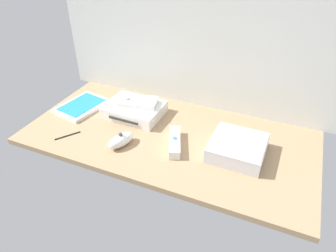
# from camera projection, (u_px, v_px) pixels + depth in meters

# --- Properties ---
(ground_plane) EXTENTS (1.00, 0.48, 0.02)m
(ground_plane) POSITION_uv_depth(u_px,v_px,m) (168.00, 138.00, 1.09)
(ground_plane) COLOR #9E7F5B
(ground_plane) RESTS_ON ground
(back_wall) EXTENTS (1.10, 0.01, 0.64)m
(back_wall) POSITION_uv_depth(u_px,v_px,m) (196.00, 24.00, 1.09)
(back_wall) COLOR silver
(back_wall) RESTS_ON ground
(game_console) EXTENTS (0.21, 0.17, 0.04)m
(game_console) POSITION_uv_depth(u_px,v_px,m) (134.00, 110.00, 1.19)
(game_console) COLOR white
(game_console) RESTS_ON ground_plane
(mini_computer) EXTENTS (0.17, 0.17, 0.05)m
(mini_computer) POSITION_uv_depth(u_px,v_px,m) (238.00, 148.00, 0.99)
(mini_computer) COLOR silver
(mini_computer) RESTS_ON ground_plane
(game_case) EXTENTS (0.17, 0.21, 0.02)m
(game_case) POSITION_uv_depth(u_px,v_px,m) (82.00, 106.00, 1.24)
(game_case) COLOR white
(game_case) RESTS_ON ground_plane
(remote_wand) EXTENTS (0.09, 0.15, 0.03)m
(remote_wand) POSITION_uv_depth(u_px,v_px,m) (175.00, 142.00, 1.03)
(remote_wand) COLOR white
(remote_wand) RESTS_ON ground_plane
(remote_nunchuk) EXTENTS (0.07, 0.11, 0.05)m
(remote_nunchuk) POSITION_uv_depth(u_px,v_px,m) (121.00, 140.00, 1.03)
(remote_nunchuk) COLOR white
(remote_nunchuk) RESTS_ON ground_plane
(remote_classic_pad) EXTENTS (0.16, 0.11, 0.02)m
(remote_classic_pad) POSITION_uv_depth(u_px,v_px,m) (138.00, 102.00, 1.17)
(remote_classic_pad) COLOR white
(remote_classic_pad) RESTS_ON game_console
(stylus_pen) EXTENTS (0.06, 0.08, 0.01)m
(stylus_pen) POSITION_uv_depth(u_px,v_px,m) (68.00, 135.00, 1.08)
(stylus_pen) COLOR black
(stylus_pen) RESTS_ON ground_plane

